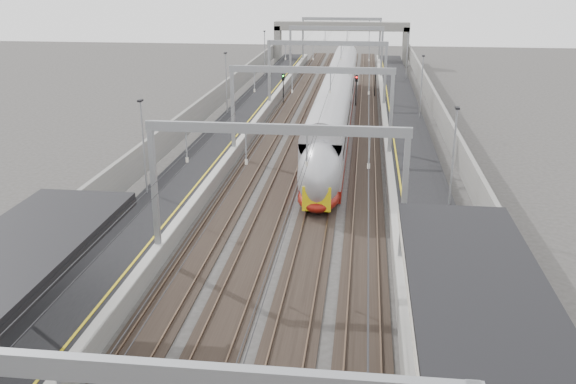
# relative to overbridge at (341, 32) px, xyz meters

# --- Properties ---
(platform_left) EXTENTS (4.00, 120.00, 1.00)m
(platform_left) POSITION_rel_overbridge_xyz_m (-8.00, -55.00, -4.81)
(platform_left) COLOR black
(platform_left) RESTS_ON ground
(platform_right) EXTENTS (4.00, 120.00, 1.00)m
(platform_right) POSITION_rel_overbridge_xyz_m (8.00, -55.00, -4.81)
(platform_right) COLOR black
(platform_right) RESTS_ON ground
(tracks) EXTENTS (11.40, 140.00, 0.20)m
(tracks) POSITION_rel_overbridge_xyz_m (0.00, -55.00, -5.26)
(tracks) COLOR black
(tracks) RESTS_ON ground
(overhead_line) EXTENTS (13.00, 140.00, 6.60)m
(overhead_line) POSITION_rel_overbridge_xyz_m (0.00, -48.38, 0.83)
(overhead_line) COLOR gray
(overhead_line) RESTS_ON platform_left
(overbridge) EXTENTS (22.00, 2.20, 6.90)m
(overbridge) POSITION_rel_overbridge_xyz_m (0.00, 0.00, 0.00)
(overbridge) COLOR slate
(overbridge) RESTS_ON ground
(wall_left) EXTENTS (0.30, 120.00, 3.20)m
(wall_left) POSITION_rel_overbridge_xyz_m (-11.20, -55.00, -3.71)
(wall_left) COLOR slate
(wall_left) RESTS_ON ground
(wall_right) EXTENTS (0.30, 120.00, 3.20)m
(wall_right) POSITION_rel_overbridge_xyz_m (11.20, -55.00, -3.71)
(wall_right) COLOR slate
(wall_right) RESTS_ON ground
(train) EXTENTS (2.82, 51.32, 4.45)m
(train) POSITION_rel_overbridge_xyz_m (1.50, -47.15, -3.13)
(train) COLOR maroon
(train) RESTS_ON ground
(signal_green) EXTENTS (0.32, 0.32, 3.48)m
(signal_green) POSITION_rel_overbridge_xyz_m (-5.20, -34.51, -2.89)
(signal_green) COLOR black
(signal_green) RESTS_ON ground
(signal_red_near) EXTENTS (0.32, 0.32, 3.48)m
(signal_red_near) POSITION_rel_overbridge_xyz_m (3.20, -34.45, -2.89)
(signal_red_near) COLOR black
(signal_red_near) RESTS_ON ground
(signal_red_far) EXTENTS (0.32, 0.32, 3.48)m
(signal_red_far) POSITION_rel_overbridge_xyz_m (5.40, -28.69, -2.89)
(signal_red_far) COLOR black
(signal_red_far) RESTS_ON ground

